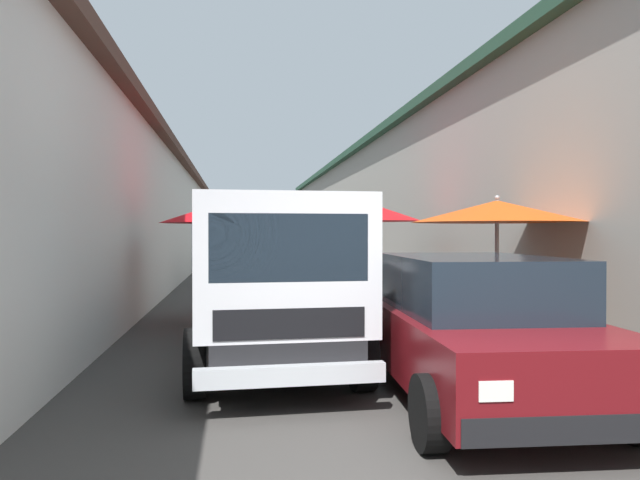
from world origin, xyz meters
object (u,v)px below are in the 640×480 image
object	(u,v)px
fruit_stall_far_left	(366,227)
parked_scooter	(223,272)
vendor_by_crates	(344,256)
fruit_stall_near_left	(501,236)
delivery_truck	(274,289)
plastic_stool	(254,294)
hatchback_car	(475,327)
fruit_stall_near_right	(230,222)

from	to	relation	value
fruit_stall_far_left	parked_scooter	distance (m)	7.09
parked_scooter	vendor_by_crates	bearing A→B (deg)	-74.59
fruit_stall_near_left	delivery_truck	size ratio (longest dim) A/B	0.49
plastic_stool	hatchback_car	bearing A→B (deg)	-165.04
fruit_stall_near_right	plastic_stool	distance (m)	2.66
delivery_truck	plastic_stool	bearing A→B (deg)	0.32
fruit_stall_near_left	plastic_stool	bearing A→B (deg)	32.82
parked_scooter	hatchback_car	bearing A→B (deg)	-167.73
fruit_stall_near_left	delivery_truck	xyz separation A→B (m)	(-1.18, 3.34, -0.60)
vendor_by_crates	parked_scooter	distance (m)	4.26
fruit_stall_near_left	delivery_truck	distance (m)	3.59
delivery_truck	vendor_by_crates	xyz separation A→B (m)	(13.05, -3.22, -0.15)
vendor_by_crates	hatchback_car	bearing A→B (deg)	174.99
fruit_stall_far_left	hatchback_car	bearing A→B (deg)	176.61
fruit_stall_near_right	fruit_stall_near_left	distance (m)	5.01
fruit_stall_near_left	hatchback_car	distance (m)	2.83
parked_scooter	plastic_stool	size ratio (longest dim) A/B	3.89
fruit_stall_near_left	parked_scooter	distance (m)	11.60
fruit_stall_far_left	plastic_stool	distance (m)	2.92
fruit_stall_far_left	plastic_stool	xyz separation A→B (m)	(0.64, 2.42, -1.50)
hatchback_car	vendor_by_crates	bearing A→B (deg)	-5.01
fruit_stall_near_left	parked_scooter	xyz separation A→B (m)	(10.75, 4.20, -1.20)
fruit_stall_far_left	delivery_truck	world-z (taller)	fruit_stall_far_left
hatchback_car	vendor_by_crates	world-z (taller)	vendor_by_crates
fruit_stall_near_left	hatchback_car	xyz separation A→B (m)	(-2.31, 1.36, -0.91)
fruit_stall_near_right	plastic_stool	xyz separation A→B (m)	(2.09, -0.52, -1.56)
fruit_stall_near_left	vendor_by_crates	bearing A→B (deg)	0.57
fruit_stall_near_left	delivery_truck	world-z (taller)	fruit_stall_near_left
fruit_stall_near_left	plastic_stool	size ratio (longest dim) A/B	5.67
hatchback_car	fruit_stall_near_left	bearing A→B (deg)	-30.57
delivery_truck	fruit_stall_far_left	bearing A→B (deg)	-22.46
plastic_stool	vendor_by_crates	bearing A→B (deg)	-26.15
fruit_stall_near_right	delivery_truck	distance (m)	4.44
fruit_stall_far_left	fruit_stall_near_left	size ratio (longest dim) A/B	0.99
fruit_stall_far_left	fruit_stall_near_left	distance (m)	4.70
fruit_stall_near_left	hatchback_car	size ratio (longest dim) A/B	0.62
fruit_stall_near_left	vendor_by_crates	distance (m)	11.90
fruit_stall_near_right	parked_scooter	distance (m)	7.74
delivery_truck	plastic_stool	size ratio (longest dim) A/B	11.46
fruit_stall_far_left	plastic_stool	world-z (taller)	fruit_stall_far_left
vendor_by_crates	fruit_stall_near_left	bearing A→B (deg)	-179.43
vendor_by_crates	plastic_stool	bearing A→B (deg)	153.85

